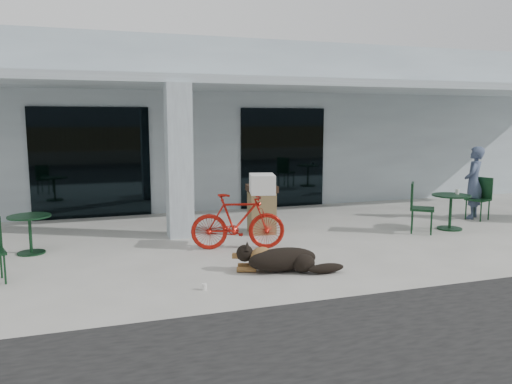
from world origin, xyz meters
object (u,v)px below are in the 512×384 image
object	(u,v)px
cafe_table_near	(30,235)
trash_receptacle	(262,209)
dog	(283,258)
cafe_table_far	(450,212)
person	(474,183)
cafe_chair_far_a	(422,208)
cafe_chair_far_b	(478,199)
bicycle	(238,222)

from	to	relation	value
cafe_table_near	trash_receptacle	distance (m)	4.50
cafe_table_near	dog	bearing A→B (deg)	-31.66
cafe_table_near	trash_receptacle	world-z (taller)	trash_receptacle
cafe_table_far	person	xyz separation A→B (m)	(1.36, 0.86, 0.49)
trash_receptacle	cafe_chair_far_a	bearing A→B (deg)	-18.05
cafe_chair_far_a	trash_receptacle	bearing A→B (deg)	109.17
dog	cafe_chair_far_b	world-z (taller)	cafe_chair_far_b
bicycle	cafe_table_far	distance (m)	4.91
cafe_chair_far_b	bicycle	bearing A→B (deg)	-102.21
bicycle	cafe_table_near	size ratio (longest dim) A/B	2.34
person	trash_receptacle	world-z (taller)	person
dog	cafe_table_far	xyz separation A→B (m)	(4.62, 1.74, 0.17)
trash_receptacle	cafe_table_far	bearing A→B (deg)	-13.32
bicycle	cafe_table_far	world-z (taller)	bicycle
dog	cafe_table_near	bearing A→B (deg)	168.99
cafe_table_far	cafe_table_near	bearing A→B (deg)	175.48
dog	person	bearing A→B (deg)	44.21
cafe_table_near	cafe_table_far	bearing A→B (deg)	-4.52
dog	cafe_chair_far_a	size ratio (longest dim) A/B	1.23
cafe_table_near	cafe_chair_far_a	world-z (taller)	cafe_chair_far_a
dog	person	distance (m)	6.55
cafe_chair_far_a	bicycle	bearing A→B (deg)	128.48
cafe_chair_far_a	person	world-z (taller)	person
person	trash_receptacle	distance (m)	5.42
cafe_table_far	trash_receptacle	distance (m)	4.17
cafe_table_far	dog	bearing A→B (deg)	-159.34
person	trash_receptacle	bearing A→B (deg)	-40.53
dog	cafe_chair_far_b	xyz separation A→B (m)	(5.97, 2.42, 0.29)
cafe_chair_far_a	cafe_chair_far_b	xyz separation A→B (m)	(2.15, 0.77, -0.02)
cafe_table_near	cafe_chair_far_a	bearing A→B (deg)	-5.71
bicycle	person	bearing A→B (deg)	-67.01
cafe_table_near	person	distance (m)	9.91
cafe_table_far	person	world-z (taller)	person
cafe_table_far	cafe_chair_far_b	distance (m)	1.51
bicycle	cafe_chair_far_b	world-z (taller)	bicycle
cafe_table_near	cafe_chair_far_b	world-z (taller)	cafe_chair_far_b
cafe_table_far	cafe_chair_far_a	size ratio (longest dim) A/B	0.77
dog	trash_receptacle	xyz separation A→B (m)	(0.57, 2.70, 0.29)
cafe_table_near	trash_receptacle	size ratio (longest dim) A/B	0.73
bicycle	cafe_table_far	bearing A→B (deg)	-74.35
cafe_chair_far_a	person	distance (m)	2.39
cafe_chair_far_b	person	world-z (taller)	person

